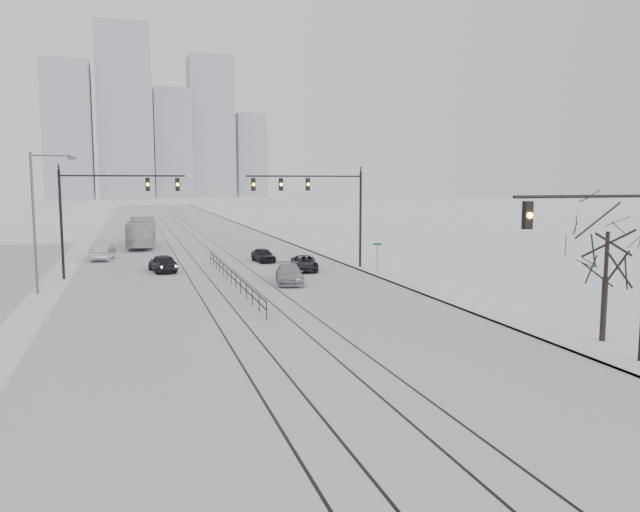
{
  "coord_description": "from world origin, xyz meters",
  "views": [
    {
      "loc": [
        -6.51,
        -13.14,
        7.11
      ],
      "look_at": [
        3.04,
        18.51,
        3.2
      ],
      "focal_mm": 35.0,
      "sensor_mm": 36.0,
      "label": 1
    }
  ],
  "objects": [
    {
      "name": "ground",
      "position": [
        0.0,
        0.0,
        0.0
      ],
      "size": [
        500.0,
        500.0,
        0.0
      ],
      "primitive_type": "plane",
      "color": "white",
      "rests_on": "ground"
    },
    {
      "name": "road",
      "position": [
        0.0,
        60.0,
        0.01
      ],
      "size": [
        22.0,
        260.0,
        0.02
      ],
      "primitive_type": "cube",
      "color": "silver",
      "rests_on": "ground"
    },
    {
      "name": "sidewalk_east",
      "position": [
        13.5,
        60.0,
        0.08
      ],
      "size": [
        5.0,
        260.0,
        0.16
      ],
      "primitive_type": "cube",
      "color": "white",
      "rests_on": "ground"
    },
    {
      "name": "curb",
      "position": [
        11.05,
        60.0,
        0.06
      ],
      "size": [
        0.1,
        260.0,
        0.12
      ],
      "primitive_type": "cube",
      "color": "gray",
      "rests_on": "ground"
    },
    {
      "name": "tram_rails",
      "position": [
        -0.0,
        40.0,
        0.02
      ],
      "size": [
        5.3,
        180.0,
        0.01
      ],
      "color": "black",
      "rests_on": "ground"
    },
    {
      "name": "skyline",
      "position": [
        5.02,
        273.63,
        30.65
      ],
      "size": [
        96.0,
        48.0,
        72.0
      ],
      "color": "#9BA0AA",
      "rests_on": "ground"
    },
    {
      "name": "traffic_mast_near",
      "position": [
        10.79,
        6.0,
        4.56
      ],
      "size": [
        6.1,
        0.37,
        7.0
      ],
      "color": "black",
      "rests_on": "ground"
    },
    {
      "name": "traffic_mast_ne",
      "position": [
        8.15,
        34.99,
        5.76
      ],
      "size": [
        9.6,
        0.37,
        8.0
      ],
      "color": "black",
      "rests_on": "ground"
    },
    {
      "name": "traffic_mast_nw",
      "position": [
        -8.52,
        36.0,
        5.57
      ],
      "size": [
        9.1,
        0.37,
        8.0
      ],
      "color": "black",
      "rests_on": "ground"
    },
    {
      "name": "street_light_west",
      "position": [
        -12.2,
        30.0,
        5.21
      ],
      "size": [
        2.73,
        0.25,
        9.0
      ],
      "color": "#595B60",
      "rests_on": "ground"
    },
    {
      "name": "bare_tree",
      "position": [
        13.2,
        9.0,
        4.49
      ],
      "size": [
        4.4,
        4.4,
        6.1
      ],
      "color": "black",
      "rests_on": "ground"
    },
    {
      "name": "median_fence",
      "position": [
        0.0,
        30.0,
        0.53
      ],
      "size": [
        0.06,
        24.0,
        1.0
      ],
      "color": "black",
      "rests_on": "ground"
    },
    {
      "name": "street_sign",
      "position": [
        11.8,
        32.0,
        1.61
      ],
      "size": [
        0.7,
        0.06,
        2.4
      ],
      "color": "#595B60",
      "rests_on": "ground"
    },
    {
      "name": "sedan_sb_inner",
      "position": [
        -4.29,
        37.55,
        0.72
      ],
      "size": [
        2.38,
        4.45,
        1.44
      ],
      "primitive_type": "imported",
      "rotation": [
        0.0,
        0.0,
        3.31
      ],
      "color": "black",
      "rests_on": "ground"
    },
    {
      "name": "sedan_sb_outer",
      "position": [
        -9.21,
        47.05,
        0.75
      ],
      "size": [
        2.23,
        4.76,
        1.51
      ],
      "primitive_type": "imported",
      "rotation": [
        0.0,
        0.0,
        3.0
      ],
      "color": "silver",
      "rests_on": "ground"
    },
    {
      "name": "sedan_nb_front",
      "position": [
        6.66,
        34.92,
        0.61
      ],
      "size": [
        2.84,
        4.71,
        1.22
      ],
      "primitive_type": "imported",
      "rotation": [
        0.0,
        0.0,
        -0.19
      ],
      "color": "black",
      "rests_on": "ground"
    },
    {
      "name": "sedan_nb_right",
      "position": [
        3.99,
        29.11,
        0.66
      ],
      "size": [
        2.63,
        4.84,
        1.33
      ],
      "primitive_type": "imported",
      "rotation": [
        0.0,
        0.0,
        -0.17
      ],
      "color": "#9B9FA2",
      "rests_on": "ground"
    },
    {
      "name": "sedan_nb_far",
      "position": [
        4.64,
        41.41,
        0.62
      ],
      "size": [
        1.88,
        3.77,
        1.24
      ],
      "primitive_type": "imported",
      "rotation": [
        0.0,
        0.0,
        0.12
      ],
      "color": "black",
      "rests_on": "ground"
    },
    {
      "name": "box_truck",
      "position": [
        -5.58,
        58.17,
        1.6
      ],
      "size": [
        3.39,
        11.64,
        3.2
      ],
      "primitive_type": "imported",
      "rotation": [
        0.0,
        0.0,
        3.08
      ],
      "color": "#BBBDC0",
      "rests_on": "ground"
    }
  ]
}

